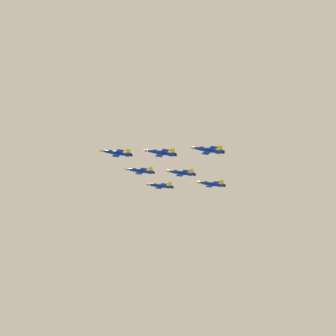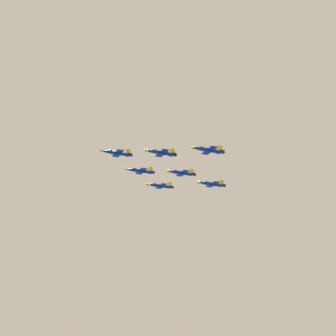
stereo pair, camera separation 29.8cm
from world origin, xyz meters
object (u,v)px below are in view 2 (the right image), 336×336
Objects in this scene: jet_lead at (117,153)px; jet_left_outer at (208,150)px; jet_left_wingman at (161,153)px; jet_right_wingman at (140,171)px; jet_right_outer at (160,186)px; jet_trailing at (212,184)px; jet_slot_rear at (181,173)px.

jet_lead is 0.97× the size of jet_left_outer.
jet_left_wingman is 0.99× the size of jet_right_wingman.
jet_right_wingman is 23.36m from jet_right_outer.
jet_left_outer is 60.28m from jet_right_outer.
jet_lead reaches higher than jet_trailing.
jet_trailing is (-17.58, -2.33, -3.96)m from jet_slot_rear.
jet_slot_rear is at bearing 90.77° from jet_right_outer.
jet_right_outer is at bearing -59.81° from jet_trailing.
jet_left_outer is 35.42m from jet_trailing.
jet_right_outer is (7.93, -59.76, -0.05)m from jet_left_outer.
jet_left_outer reaches higher than jet_right_outer.
jet_right_wingman is (-15.59, -17.27, -2.16)m from jet_lead.
jet_right_wingman is 48.60m from jet_left_outer.
jet_right_wingman is 1.00× the size of jet_trailing.
jet_left_wingman reaches higher than jet_left_outer.
jet_right_wingman is 0.99× the size of jet_left_outer.
jet_right_wingman reaches higher than jet_trailing.
jet_slot_rear is (-3.97, 29.88, -1.61)m from jet_right_outer.
jet_right_outer is at bearing -88.94° from jet_left_outer.
jet_trailing is (-37.14, 10.28, -7.56)m from jet_right_wingman.
jet_left_outer is at bearing 139.39° from jet_left_wingman.
jet_trailing is at bearing 121.24° from jet_right_outer.
jet_left_outer is at bearing 112.27° from jet_right_wingman.
jet_lead is at bearing -40.61° from jet_left_wingman.
jet_lead reaches higher than jet_right_wingman.
jet_left_wingman is (-19.56, 12.61, -2.64)m from jet_lead.
jet_right_outer is 30.18m from jet_slot_rear.
jet_left_outer is at bearing 90.57° from jet_slot_rear.
jet_right_outer is at bearing -139.63° from jet_lead.
jet_right_wingman reaches higher than jet_right_outer.
jet_slot_rear is at bearing 140.49° from jet_right_wingman.
jet_trailing is at bearing 157.83° from jet_right_wingman.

